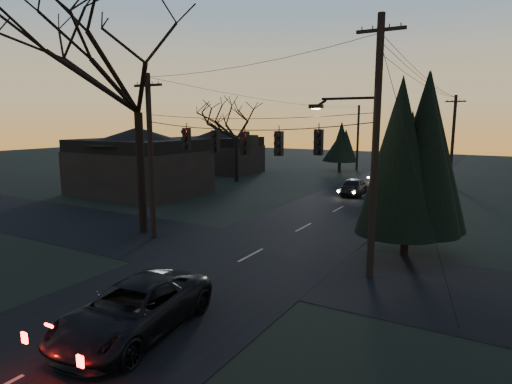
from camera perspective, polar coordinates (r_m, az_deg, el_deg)
The scene contains 17 objects.
ground_plane at distance 13.12m, azimuth -25.06°, elevation -19.46°, with size 160.00×160.00×0.00m, color black.
main_road at distance 28.72m, azimuth 9.58°, elevation -2.98°, with size 8.00×120.00×0.02m, color black.
cross_road at distance 19.96m, azimuth -0.68°, elevation -8.44°, with size 60.00×7.00×0.02m, color black.
utility_pole_right at distance 17.94m, azimuth 14.89°, elevation -10.90°, with size 5.00×0.30×10.00m, color black, non-canonical shape.
utility_pole_left at distance 23.47m, azimuth -13.45°, elevation -5.96°, with size 1.80×0.30×8.50m, color black, non-canonical shape.
utility_pole_far_r at distance 44.94m, azimuth 24.37°, elevation 0.79°, with size 1.80×0.30×8.50m, color black, non-canonical shape.
utility_pole_far_l at distance 54.97m, azimuth 13.26°, elevation 2.84°, with size 0.30×0.30×8.00m, color black, non-canonical shape.
span_signal_assembly at distance 19.13m, azimuth -1.33°, elevation 6.74°, with size 11.50×0.44×1.60m.
bare_tree_left at distance 24.14m, azimuth -15.72°, elevation 16.44°, with size 10.34×10.34×13.17m.
evergreen_right at distance 20.39m, azimuth 19.76°, elevation 3.65°, with size 3.99×3.99×7.36m.
bare_tree_dist at distance 43.26m, azimuth -2.65°, elevation 9.28°, with size 6.65×6.65×8.56m.
evergreen_dist at distance 53.63m, azimuth 11.15°, elevation 6.27°, with size 3.79×3.79×5.38m.
house_left_near at distance 37.64m, azimuth -15.36°, elevation 4.07°, with size 10.00×8.00×5.60m.
house_left_far at distance 51.82m, azimuth -5.04°, elevation 5.55°, with size 9.00×7.00×5.20m.
suv_near at distance 13.34m, azimuth -15.94°, elevation -14.81°, with size 2.49×5.40×1.50m, color black.
sedan_oncoming_a at distance 36.50m, azimuth 12.97°, elevation 0.73°, with size 1.72×4.28×1.46m, color black.
sedan_oncoming_b at distance 45.99m, azimuth 16.47°, elevation 2.25°, with size 1.38×3.94×1.30m, color black.
Camera 1 is at (9.70, -6.32, 6.16)m, focal length 30.00 mm.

